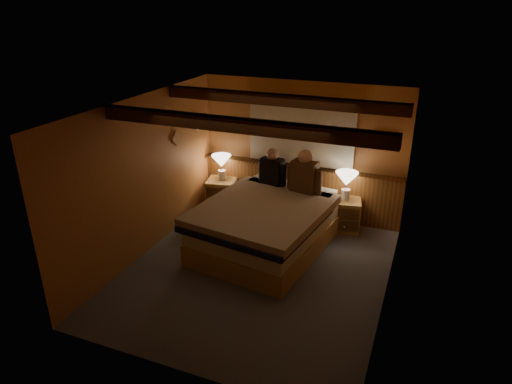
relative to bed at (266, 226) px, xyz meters
The scene contains 19 objects.
floor 0.77m from the bed, 80.05° to the right, with size 4.20×4.20×0.00m, color #4B505A.
ceiling 2.11m from the bed, 80.05° to the right, with size 4.20×4.20×0.00m, color gold.
wall_back 1.66m from the bed, 85.55° to the left, with size 3.60×3.60×0.00m, color #B67B41.
wall_left 1.98m from the bed, 159.08° to the right, with size 4.20×4.20×0.00m, color #B67B41.
wall_right 2.17m from the bed, 18.63° to the right, with size 4.20×4.20×0.00m, color #B67B41.
wall_front 2.86m from the bed, 87.64° to the right, with size 3.60×3.60×0.00m, color #B67B41.
wainscot 1.40m from the bed, 85.35° to the left, with size 3.60×0.23×0.94m.
curtain_window 1.79m from the bed, 85.33° to the left, with size 2.18×0.09×1.11m.
ceiling_beams 1.98m from the bed, 77.12° to the right, with size 3.60×1.65×0.16m.
coat_rail 2.25m from the bed, 149.90° to the left, with size 0.05×0.55×0.24m.
framed_print 2.35m from the bed, 44.40° to the left, with size 0.30×0.04×0.25m.
bed is the anchor object (origin of this frame).
nightstand_left 1.70m from the bed, 139.59° to the left, with size 0.59×0.55×0.56m.
nightstand_right 1.51m from the bed, 47.50° to the left, with size 0.57×0.54×0.54m.
lamp_left 1.78m from the bed, 138.86° to the left, with size 0.36×0.36×0.47m.
lamp_right 1.57m from the bed, 48.24° to the left, with size 0.37×0.37×0.49m.
person_left 1.05m from the bed, 103.60° to the left, with size 0.52×0.29×0.64m.
person_right 1.04m from the bed, 60.91° to the left, with size 0.59×0.30×0.73m.
duffel_bag 1.26m from the bed, behind, with size 0.50×0.32×0.34m.
Camera 1 is at (2.08, -5.25, 3.66)m, focal length 32.00 mm.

